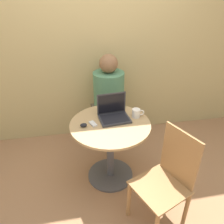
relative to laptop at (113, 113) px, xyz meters
name	(u,v)px	position (x,y,z in m)	size (l,w,h in m)	color
ground_plane	(110,175)	(-0.05, -0.10, -0.77)	(12.00, 12.00, 0.00)	#9E704C
back_wall	(97,43)	(-0.05, 0.87, 0.53)	(7.00, 0.05, 2.60)	tan
round_table	(110,140)	(-0.05, -0.10, -0.26)	(0.82, 0.82, 0.72)	#4C4C51
laptop	(113,113)	(0.00, 0.00, 0.00)	(0.33, 0.26, 0.25)	#2D2D33
cell_phone	(93,124)	(-0.22, -0.09, -0.05)	(0.08, 0.11, 0.02)	silver
computer_mouse	(84,125)	(-0.32, -0.11, -0.03)	(0.07, 0.05, 0.04)	black
coffee_cup	(137,113)	(0.24, -0.02, -0.01)	(0.13, 0.08, 0.09)	white
chair_empty	(166,181)	(0.33, -0.70, -0.30)	(0.52, 0.52, 0.94)	#9E7042
person_seated	(107,106)	(0.04, 0.67, -0.27)	(0.45, 0.63, 1.23)	brown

